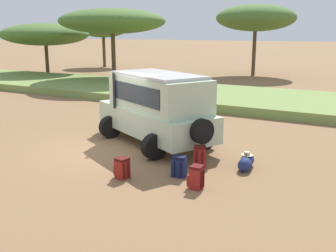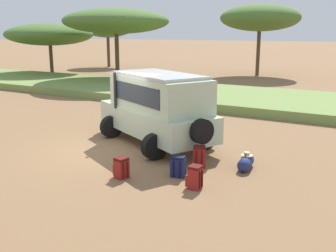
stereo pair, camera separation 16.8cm
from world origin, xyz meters
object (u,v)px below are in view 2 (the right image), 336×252
at_px(backpack_near_rear_wheel, 199,157).
at_px(acacia_tree_left_mid, 50,35).
at_px(safari_vehicle, 157,107).
at_px(backpack_outermost, 121,168).
at_px(backpack_cluster_center, 195,177).
at_px(acacia_tree_right_mid, 260,18).
at_px(backpack_beside_front_wheel, 178,167).
at_px(acacia_tree_centre_back, 116,21).
at_px(duffel_bag_low_black_case, 246,163).
at_px(acacia_tree_far_left, 108,29).

bearing_deg(backpack_near_rear_wheel, acacia_tree_left_mid, 145.28).
relative_size(safari_vehicle, backpack_outermost, 9.51).
bearing_deg(backpack_cluster_center, acacia_tree_right_mid, 104.59).
height_order(acacia_tree_left_mid, acacia_tree_right_mid, acacia_tree_right_mid).
xyz_separation_m(backpack_beside_front_wheel, acacia_tree_left_mid, (-20.97, 15.59, 3.28)).
bearing_deg(acacia_tree_right_mid, backpack_cluster_center, -75.41).
relative_size(backpack_cluster_center, backpack_near_rear_wheel, 0.93).
xyz_separation_m(safari_vehicle, backpack_cluster_center, (2.90, -2.93, -1.01)).
relative_size(safari_vehicle, backpack_beside_front_wheel, 9.38).
relative_size(backpack_cluster_center, backpack_outermost, 1.05).
height_order(backpack_near_rear_wheel, backpack_outermost, backpack_near_rear_wheel).
distance_m(acacia_tree_left_mid, acacia_tree_centre_back, 7.73).
relative_size(backpack_beside_front_wheel, acacia_tree_left_mid, 0.08).
bearing_deg(duffel_bag_low_black_case, acacia_tree_left_mid, 147.73).
height_order(duffel_bag_low_black_case, acacia_tree_left_mid, acacia_tree_left_mid).
xyz_separation_m(safari_vehicle, backpack_outermost, (0.89, -3.25, -1.02)).
bearing_deg(safari_vehicle, duffel_bag_low_black_case, -14.69).
height_order(acacia_tree_centre_back, acacia_tree_right_mid, acacia_tree_right_mid).
height_order(safari_vehicle, backpack_near_rear_wheel, safari_vehicle).
xyz_separation_m(backpack_cluster_center, duffel_bag_low_black_case, (0.61, 2.01, -0.10)).
bearing_deg(backpack_near_rear_wheel, acacia_tree_far_left, 132.89).
relative_size(backpack_beside_front_wheel, acacia_tree_centre_back, 0.07).
distance_m(backpack_outermost, duffel_bag_low_black_case, 3.51).
bearing_deg(acacia_tree_right_mid, backpack_beside_front_wheel, -76.70).
bearing_deg(backpack_outermost, backpack_near_rear_wheel, 51.54).
bearing_deg(safari_vehicle, acacia_tree_left_mid, 144.99).
bearing_deg(acacia_tree_far_left, acacia_tree_left_mid, -78.95).
height_order(safari_vehicle, acacia_tree_centre_back, acacia_tree_centre_back).
bearing_deg(backpack_cluster_center, safari_vehicle, 134.74).
distance_m(backpack_beside_front_wheel, backpack_outermost, 1.52).
bearing_deg(backpack_cluster_center, duffel_bag_low_black_case, 73.08).
bearing_deg(acacia_tree_centre_back, backpack_cluster_center, -47.49).
bearing_deg(backpack_near_rear_wheel, duffel_bag_low_black_case, 24.38).
bearing_deg(safari_vehicle, backpack_cluster_center, -45.26).
bearing_deg(duffel_bag_low_black_case, safari_vehicle, 165.31).
xyz_separation_m(backpack_outermost, acacia_tree_far_left, (-21.72, 26.71, 3.82)).
xyz_separation_m(acacia_tree_far_left, acacia_tree_centre_back, (9.64, -11.01, 0.43)).
xyz_separation_m(backpack_beside_front_wheel, backpack_near_rear_wheel, (0.17, 0.94, 0.03)).
xyz_separation_m(duffel_bag_low_black_case, acacia_tree_far_left, (-24.34, 24.38, 3.90)).
bearing_deg(acacia_tree_far_left, acacia_tree_centre_back, -48.81).
bearing_deg(acacia_tree_left_mid, acacia_tree_centre_back, -5.53).
bearing_deg(acacia_tree_left_mid, backpack_cluster_center, -36.56).
xyz_separation_m(acacia_tree_left_mid, acacia_tree_right_mid, (14.92, 10.03, 1.38)).
distance_m(safari_vehicle, acacia_tree_right_mid, 23.82).
distance_m(backpack_near_rear_wheel, acacia_tree_far_left, 34.22).
height_order(acacia_tree_far_left, acacia_tree_centre_back, acacia_tree_centre_back).
height_order(backpack_cluster_center, acacia_tree_left_mid, acacia_tree_left_mid).
height_order(backpack_beside_front_wheel, acacia_tree_left_mid, acacia_tree_left_mid).
distance_m(duffel_bag_low_black_case, acacia_tree_right_mid, 25.69).
xyz_separation_m(backpack_cluster_center, acacia_tree_left_mid, (-21.72, 16.11, 3.27)).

